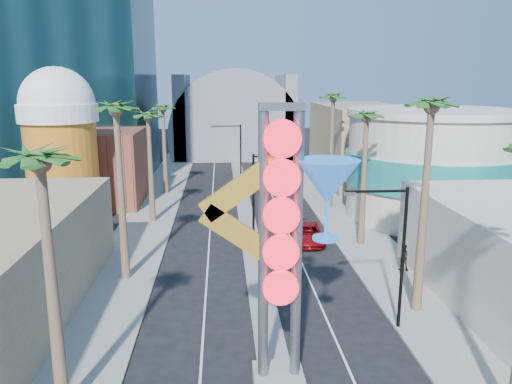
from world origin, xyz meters
TOP-DOWN VIEW (x-y plane):
  - sidewalk_west at (-9.50, 35.00)m, footprint 5.00×100.00m
  - sidewalk_east at (9.50, 35.00)m, footprint 5.00×100.00m
  - median at (0.00, 38.00)m, footprint 1.60×84.00m
  - brick_filler_west at (-16.00, 38.00)m, footprint 10.00×10.00m
  - filler_east at (16.00, 48.00)m, footprint 10.00×20.00m
  - beer_mug at (-17.00, 30.00)m, footprint 7.00×7.00m
  - turquoise_building at (18.00, 30.00)m, footprint 16.60×16.60m
  - canopy at (0.00, 72.00)m, footprint 22.00×16.00m
  - neon_sign at (0.82, 2.96)m, footprint 6.53×2.60m
  - streetlight_0 at (0.55, 20.00)m, footprint 3.79×0.25m
  - streetlight_1 at (-0.55, 44.00)m, footprint 3.79×0.25m
  - streetlight_2 at (6.72, 8.00)m, footprint 3.45×0.25m
  - palm_0 at (-9.00, 2.00)m, footprint 2.40×2.40m
  - palm_1 at (-9.00, 16.00)m, footprint 2.40×2.40m
  - palm_2 at (-9.00, 30.00)m, footprint 2.40×2.40m
  - palm_3 at (-9.00, 42.00)m, footprint 2.40×2.40m
  - palm_5 at (9.00, 10.00)m, footprint 2.40×2.40m
  - palm_6 at (9.00, 22.00)m, footprint 2.40×2.40m
  - palm_7 at (9.00, 34.00)m, footprint 2.40×2.40m
  - red_pickup at (4.73, 23.02)m, footprint 2.71×5.55m
  - pedestrian_b at (10.34, 16.05)m, footprint 1.10×0.96m

SIDE VIEW (x-z plane):
  - sidewalk_west at x=-9.50m, z-range 0.00..0.15m
  - sidewalk_east at x=9.50m, z-range 0.00..0.15m
  - median at x=0.00m, z-range 0.00..0.15m
  - red_pickup at x=4.73m, z-range 0.00..1.52m
  - pedestrian_b at x=10.34m, z-range 0.15..2.06m
  - brick_filler_west at x=-16.00m, z-range 0.00..8.00m
  - canopy at x=0.00m, z-range -6.69..15.31m
  - streetlight_2 at x=6.72m, z-range 0.83..8.83m
  - streetlight_0 at x=0.55m, z-range 0.88..8.88m
  - streetlight_1 at x=-0.55m, z-range 0.88..8.88m
  - filler_east at x=16.00m, z-range 0.00..10.00m
  - turquoise_building at x=18.00m, z-range -0.05..10.55m
  - neon_sign at x=0.82m, z-range 1.03..13.58m
  - beer_mug at x=-17.00m, z-range 0.59..15.09m
  - palm_2 at x=-9.00m, z-range 3.88..15.08m
  - palm_3 at x=-9.00m, z-range 3.88..15.08m
  - palm_0 at x=-9.00m, z-range 4.08..15.78m
  - palm_6 at x=9.00m, z-range 4.08..15.78m
  - palm_1 at x=-9.00m, z-range 4.47..17.17m
  - palm_7 at x=9.00m, z-range 4.47..17.17m
  - palm_5 at x=9.00m, z-range 4.67..17.87m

